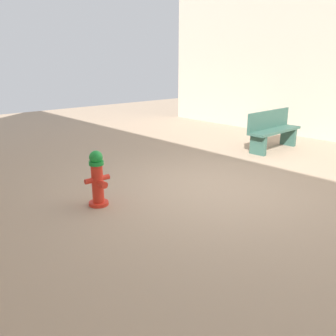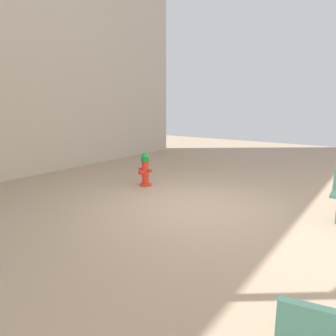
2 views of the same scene
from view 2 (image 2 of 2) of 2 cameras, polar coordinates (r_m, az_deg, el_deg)
The scene contains 2 objects.
ground_plane at distance 6.31m, azimuth 4.64°, elevation -7.12°, with size 23.40×23.40×0.00m, color tan.
fire_hydrant at distance 7.80m, azimuth -4.23°, elevation -0.27°, with size 0.40×0.37×0.85m.
Camera 2 is at (-3.04, 5.15, 2.03)m, focal length 33.12 mm.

